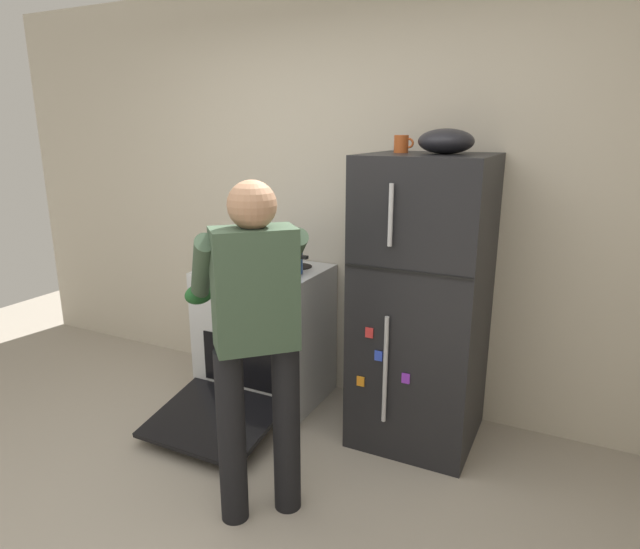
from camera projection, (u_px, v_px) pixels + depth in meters
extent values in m
cube|color=beige|center=(362.00, 200.00, 3.51)|extent=(6.00, 0.10, 2.70)
cube|color=black|center=(422.00, 303.00, 3.08)|extent=(0.68, 0.68, 1.67)
cube|color=black|center=(406.00, 272.00, 2.72)|extent=(0.67, 0.01, 0.01)
cylinder|color=#B7B7BC|center=(385.00, 370.00, 2.88)|extent=(0.02, 0.02, 0.61)
cylinder|color=#B7B7BC|center=(391.00, 215.00, 2.66)|extent=(0.02, 0.02, 0.31)
cube|color=blue|center=(378.00, 356.00, 2.90)|extent=(0.04, 0.01, 0.06)
cube|color=purple|center=(406.00, 378.00, 2.86)|extent=(0.04, 0.01, 0.06)
cube|color=orange|center=(361.00, 381.00, 2.99)|extent=(0.04, 0.01, 0.06)
cube|color=red|center=(369.00, 333.00, 2.89)|extent=(0.04, 0.01, 0.06)
cube|color=silver|center=(266.00, 334.00, 3.64)|extent=(0.76, 0.64, 0.91)
cube|color=black|center=(239.00, 362.00, 3.38)|extent=(0.53, 0.01, 0.33)
cylinder|color=black|center=(228.00, 270.00, 3.47)|extent=(0.17, 0.17, 0.01)
cylinder|color=black|center=(277.00, 277.00, 3.32)|extent=(0.17, 0.17, 0.01)
cylinder|color=black|center=(253.00, 261.00, 3.72)|extent=(0.17, 0.17, 0.01)
cylinder|color=black|center=(299.00, 266.00, 3.56)|extent=(0.17, 0.17, 0.01)
cylinder|color=silver|center=(200.00, 285.00, 3.36)|extent=(0.04, 0.03, 0.04)
cylinder|color=silver|center=(223.00, 289.00, 3.28)|extent=(0.04, 0.03, 0.04)
cylinder|color=silver|center=(247.00, 293.00, 3.21)|extent=(0.04, 0.03, 0.04)
cylinder|color=silver|center=(272.00, 297.00, 3.13)|extent=(0.04, 0.03, 0.04)
cube|color=black|center=(213.00, 419.00, 3.20)|extent=(0.72, 0.58, 0.13)
cylinder|color=black|center=(232.00, 437.00, 2.47)|extent=(0.13, 0.13, 0.86)
cylinder|color=black|center=(287.00, 428.00, 2.55)|extent=(0.13, 0.13, 0.86)
cube|color=#384C38|center=(255.00, 289.00, 2.33)|extent=(0.40, 0.39, 0.54)
sphere|color=#A37556|center=(252.00, 205.00, 2.23)|extent=(0.21, 0.21, 0.21)
sphere|color=#4B4B4B|center=(252.00, 214.00, 2.24)|extent=(0.15, 0.15, 0.15)
cylinder|color=#384C38|center=(202.00, 271.00, 2.46)|extent=(0.41, 0.42, 0.42)
cylinder|color=#384C38|center=(287.00, 264.00, 2.57)|extent=(0.41, 0.42, 0.42)
ellipsoid|color=#1E5123|center=(200.00, 294.00, 2.70)|extent=(0.12, 0.18, 0.10)
ellipsoid|color=#1E5123|center=(277.00, 287.00, 2.82)|extent=(0.12, 0.18, 0.10)
cylinder|color=#19479E|center=(281.00, 262.00, 3.39)|extent=(0.27, 0.27, 0.14)
cube|color=black|center=(259.00, 252.00, 3.44)|extent=(0.05, 0.03, 0.02)
cube|color=black|center=(304.00, 257.00, 3.31)|extent=(0.05, 0.03, 0.02)
cylinder|color=#B24C1E|center=(401.00, 144.00, 2.97)|extent=(0.08, 0.08, 0.10)
torus|color=#B24C1E|center=(409.00, 143.00, 2.95)|extent=(0.06, 0.01, 0.06)
cylinder|color=brown|center=(243.00, 244.00, 3.79)|extent=(0.05, 0.05, 0.19)
ellipsoid|color=black|center=(446.00, 141.00, 2.81)|extent=(0.29, 0.29, 0.13)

